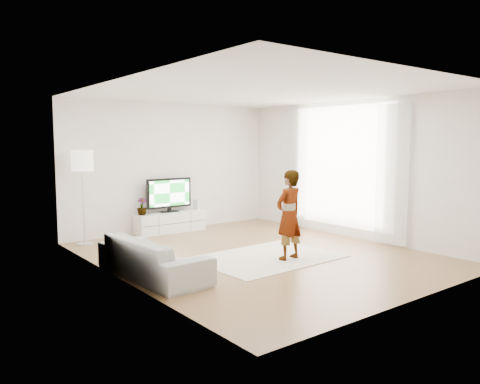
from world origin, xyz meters
TOP-DOWN VIEW (x-y plane):
  - floor at (0.00, 0.00)m, footprint 6.00×6.00m
  - ceiling at (0.00, 0.00)m, footprint 6.00×6.00m
  - wall_left at (-2.50, 0.00)m, footprint 0.02×6.00m
  - wall_right at (2.50, 0.00)m, footprint 0.02×6.00m
  - wall_back at (0.00, 3.00)m, footprint 5.00×0.02m
  - wall_front at (0.00, -3.00)m, footprint 5.00×0.02m
  - window at (2.48, 0.30)m, footprint 0.01×2.60m
  - curtain_near at (2.40, -1.00)m, footprint 0.04×0.70m
  - curtain_far at (2.40, 1.60)m, footprint 0.04×0.70m
  - media_console at (-0.19, 2.76)m, footprint 1.56×0.44m
  - television at (-0.19, 2.79)m, footprint 1.06×0.21m
  - game_console at (0.49, 2.76)m, footprint 0.09×0.17m
  - potted_plant at (-0.85, 2.77)m, footprint 0.25×0.25m
  - rug at (-0.02, -0.27)m, footprint 2.40×1.76m
  - player at (0.17, -0.59)m, footprint 0.57×0.41m
  - sofa at (-2.07, -0.11)m, footprint 0.92×2.04m
  - floor_lamp at (-2.10, 2.66)m, footprint 0.40×0.40m

SIDE VIEW (x-z plane):
  - floor at x=0.00m, z-range 0.00..0.00m
  - rug at x=-0.02m, z-range 0.00..0.01m
  - media_console at x=-0.19m, z-range 0.00..0.44m
  - sofa at x=-2.07m, z-range 0.00..0.58m
  - game_console at x=0.49m, z-range 0.44..0.66m
  - potted_plant at x=-0.85m, z-range 0.44..0.80m
  - player at x=0.17m, z-range 0.01..1.50m
  - television at x=-0.19m, z-range 0.47..1.21m
  - curtain_near at x=2.40m, z-range 0.05..2.65m
  - curtain_far at x=2.40m, z-range 0.05..2.65m
  - wall_left at x=-2.50m, z-range 0.00..2.80m
  - wall_right at x=2.50m, z-range 0.00..2.80m
  - wall_back at x=0.00m, z-range 0.00..2.80m
  - wall_front at x=0.00m, z-range 0.00..2.80m
  - window at x=2.48m, z-range 0.20..2.70m
  - floor_lamp at x=-2.10m, z-range 0.62..2.42m
  - ceiling at x=0.00m, z-range 2.80..2.80m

